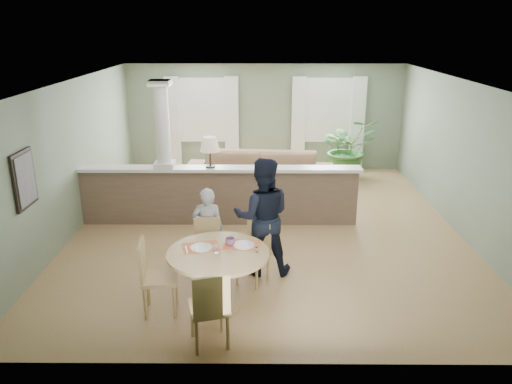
{
  "coord_description": "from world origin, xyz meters",
  "views": [
    {
      "loc": [
        -0.14,
        -8.71,
        3.64
      ],
      "look_at": [
        -0.19,
        -1.0,
        1.03
      ],
      "focal_mm": 35.0,
      "sensor_mm": 36.0,
      "label": 1
    }
  ],
  "objects_px": {
    "dining_table": "(219,263)",
    "chair_side": "(153,274)",
    "chair_far_boy": "(208,246)",
    "chair_near": "(210,306)",
    "sofa": "(259,176)",
    "houseplant": "(348,148)",
    "man_person": "(262,217)",
    "chair_far_man": "(255,250)",
    "child_person": "(208,229)"
  },
  "relations": [
    {
      "from": "houseplant",
      "to": "chair_far_boy",
      "type": "bearing_deg",
      "value": -119.53
    },
    {
      "from": "houseplant",
      "to": "dining_table",
      "type": "distance_m",
      "value": 6.57
    },
    {
      "from": "sofa",
      "to": "chair_near",
      "type": "bearing_deg",
      "value": -91.38
    },
    {
      "from": "chair_far_man",
      "to": "chair_near",
      "type": "distance_m",
      "value": 1.71
    },
    {
      "from": "child_person",
      "to": "sofa",
      "type": "bearing_deg",
      "value": -103.77
    },
    {
      "from": "chair_side",
      "to": "man_person",
      "type": "relative_size",
      "value": 0.56
    },
    {
      "from": "chair_near",
      "to": "child_person",
      "type": "bearing_deg",
      "value": -99.32
    },
    {
      "from": "dining_table",
      "to": "chair_far_boy",
      "type": "xyz_separation_m",
      "value": [
        -0.23,
        0.84,
        -0.15
      ]
    },
    {
      "from": "chair_far_boy",
      "to": "child_person",
      "type": "bearing_deg",
      "value": 85.23
    },
    {
      "from": "chair_near",
      "to": "dining_table",
      "type": "bearing_deg",
      "value": -107.54
    },
    {
      "from": "dining_table",
      "to": "chair_far_boy",
      "type": "height_order",
      "value": "dining_table"
    },
    {
      "from": "houseplant",
      "to": "man_person",
      "type": "height_order",
      "value": "man_person"
    },
    {
      "from": "sofa",
      "to": "chair_far_man",
      "type": "xyz_separation_m",
      "value": [
        -0.05,
        -3.76,
        0.02
      ]
    },
    {
      "from": "houseplant",
      "to": "child_person",
      "type": "distance_m",
      "value": 5.7
    },
    {
      "from": "chair_far_man",
      "to": "chair_side",
      "type": "distance_m",
      "value": 1.58
    },
    {
      "from": "dining_table",
      "to": "chair_far_man",
      "type": "bearing_deg",
      "value": 56.77
    },
    {
      "from": "chair_far_boy",
      "to": "chair_side",
      "type": "xyz_separation_m",
      "value": [
        -0.62,
        -0.98,
        0.06
      ]
    },
    {
      "from": "man_person",
      "to": "chair_far_boy",
      "type": "bearing_deg",
      "value": 11.2
    },
    {
      "from": "dining_table",
      "to": "chair_far_man",
      "type": "height_order",
      "value": "dining_table"
    },
    {
      "from": "houseplant",
      "to": "child_person",
      "type": "relative_size",
      "value": 1.14
    },
    {
      "from": "chair_far_man",
      "to": "man_person",
      "type": "xyz_separation_m",
      "value": [
        0.11,
        0.29,
        0.41
      ]
    },
    {
      "from": "dining_table",
      "to": "chair_side",
      "type": "height_order",
      "value": "chair_side"
    },
    {
      "from": "chair_far_boy",
      "to": "chair_far_man",
      "type": "height_order",
      "value": "chair_far_boy"
    },
    {
      "from": "chair_near",
      "to": "man_person",
      "type": "xyz_separation_m",
      "value": [
        0.61,
        1.92,
        0.36
      ]
    },
    {
      "from": "dining_table",
      "to": "child_person",
      "type": "height_order",
      "value": "child_person"
    },
    {
      "from": "chair_far_man",
      "to": "chair_near",
      "type": "height_order",
      "value": "chair_near"
    },
    {
      "from": "dining_table",
      "to": "chair_side",
      "type": "relative_size",
      "value": 1.33
    },
    {
      "from": "sofa",
      "to": "man_person",
      "type": "bearing_deg",
      "value": -84.54
    },
    {
      "from": "chair_far_man",
      "to": "chair_near",
      "type": "xyz_separation_m",
      "value": [
        -0.51,
        -1.63,
        0.05
      ]
    },
    {
      "from": "sofa",
      "to": "chair_far_boy",
      "type": "bearing_deg",
      "value": -97.12
    },
    {
      "from": "man_person",
      "to": "chair_side",
      "type": "bearing_deg",
      "value": 38.08
    },
    {
      "from": "chair_side",
      "to": "dining_table",
      "type": "bearing_deg",
      "value": -87.48
    },
    {
      "from": "sofa",
      "to": "chair_far_boy",
      "type": "xyz_separation_m",
      "value": [
        -0.75,
        -3.64,
        0.03
      ]
    },
    {
      "from": "chair_far_boy",
      "to": "chair_near",
      "type": "height_order",
      "value": "chair_near"
    },
    {
      "from": "chair_near",
      "to": "child_person",
      "type": "height_order",
      "value": "child_person"
    },
    {
      "from": "child_person",
      "to": "chair_side",
      "type": "bearing_deg",
      "value": 63.91
    },
    {
      "from": "houseplant",
      "to": "chair_side",
      "type": "bearing_deg",
      "value": -119.96
    },
    {
      "from": "dining_table",
      "to": "chair_far_man",
      "type": "distance_m",
      "value": 0.88
    },
    {
      "from": "houseplant",
      "to": "chair_side",
      "type": "height_order",
      "value": "houseplant"
    },
    {
      "from": "chair_far_man",
      "to": "man_person",
      "type": "relative_size",
      "value": 0.5
    },
    {
      "from": "chair_side",
      "to": "child_person",
      "type": "bearing_deg",
      "value": -32.06
    },
    {
      "from": "chair_far_boy",
      "to": "chair_far_man",
      "type": "relative_size",
      "value": 1.01
    },
    {
      "from": "sofa",
      "to": "child_person",
      "type": "relative_size",
      "value": 2.47
    },
    {
      "from": "houseplant",
      "to": "chair_near",
      "type": "distance_m",
      "value": 7.41
    },
    {
      "from": "child_person",
      "to": "man_person",
      "type": "bearing_deg",
      "value": 172.47
    },
    {
      "from": "dining_table",
      "to": "man_person",
      "type": "xyz_separation_m",
      "value": [
        0.58,
        1.02,
        0.26
      ]
    },
    {
      "from": "chair_far_man",
      "to": "chair_far_boy",
      "type": "bearing_deg",
      "value": -159.1
    },
    {
      "from": "chair_side",
      "to": "sofa",
      "type": "bearing_deg",
      "value": -23.25
    },
    {
      "from": "dining_table",
      "to": "chair_near",
      "type": "distance_m",
      "value": 0.91
    },
    {
      "from": "chair_far_boy",
      "to": "chair_near",
      "type": "relative_size",
      "value": 0.91
    }
  ]
}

